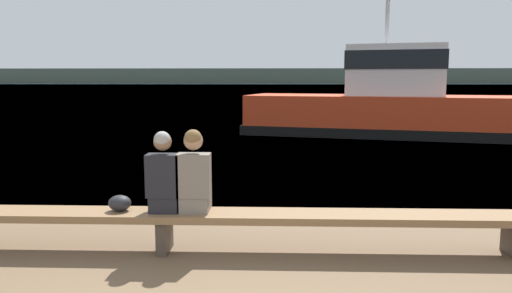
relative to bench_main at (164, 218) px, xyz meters
The scene contains 7 objects.
water_surface 121.91m from the bench_main, 89.82° to the left, with size 240.00×240.00×0.00m, color #426B8E.
far_shoreline 177.43m from the bench_main, 89.88° to the left, with size 600.00×12.00×5.34m, color #424738.
bench_main is the anchor object (origin of this frame).
person_left 0.48m from the bench_main, 53.07° to the left, with size 0.38×0.42×0.94m.
person_right 0.61m from the bench_main, ahead, with size 0.38×0.42×0.96m.
shopping_bag 0.55m from the bench_main, behind, with size 0.26×0.23×0.18m.
tugboat_red 13.12m from the bench_main, 67.10° to the left, with size 9.86×5.19×5.50m.
Camera 1 is at (0.87, -2.63, 2.00)m, focal length 35.00 mm.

